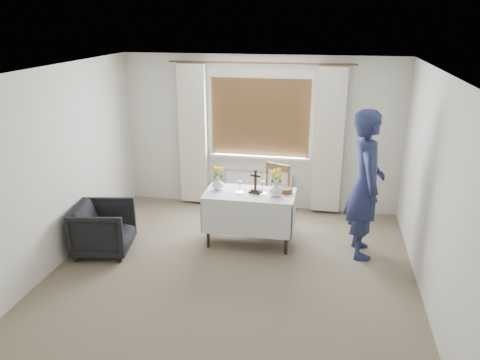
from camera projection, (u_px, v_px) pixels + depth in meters
The scene contains 12 objects.
ground at pixel (228, 283), 5.66m from camera, with size 5.00×5.00×0.00m, color #7C6C56.
altar_table at pixel (250, 218), 6.54m from camera, with size 1.24×0.64×0.76m, color silver.
wooden_chair at pixel (271, 197), 7.04m from camera, with size 0.44×0.44×0.96m, color brown, non-canonical shape.
armchair at pixel (103, 229), 6.31m from camera, with size 0.73×0.75×0.68m, color black.
person at pixel (365, 184), 6.06m from camera, with size 0.72×0.48×1.98m, color navy.
radiator at pixel (259, 190), 7.81m from camera, with size 1.10×0.10×0.60m, color white.
wooden_cross at pixel (255, 181), 6.35m from camera, with size 0.16×0.11×0.33m, color black, non-canonical shape.
candlestick_left at pixel (240, 180), 6.35m from camera, with size 0.10×0.10×0.36m, color silver, non-canonical shape.
candlestick_right at pixel (263, 181), 6.31m from camera, with size 0.11×0.11×0.38m, color silver, non-canonical shape.
flower_vase_left at pixel (218, 183), 6.51m from camera, with size 0.17×0.17×0.17m, color white.
flower_vase_right at pixel (276, 189), 6.28m from camera, with size 0.18×0.18×0.19m, color white.
wicker_basket at pixel (286, 190), 6.40m from camera, with size 0.17×0.17×0.07m, color brown.
Camera 1 is at (1.06, -4.81, 3.06)m, focal length 35.00 mm.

